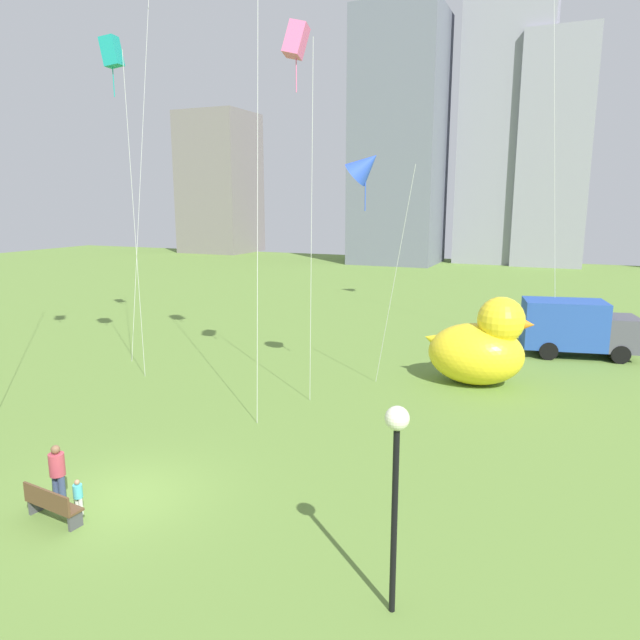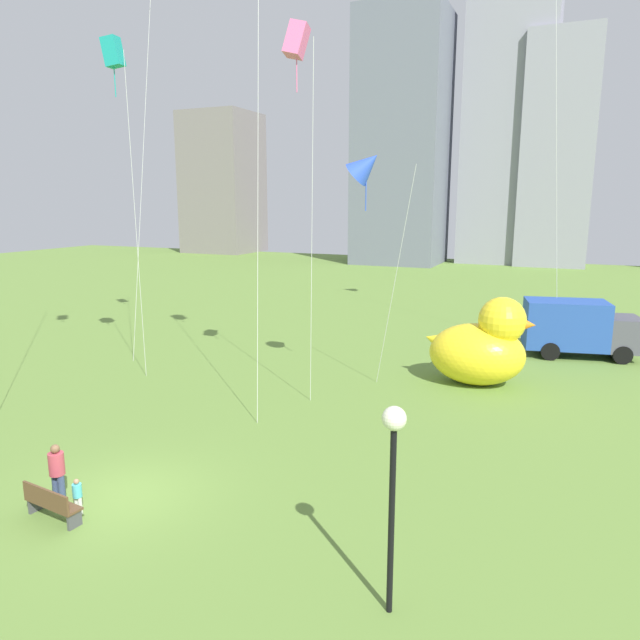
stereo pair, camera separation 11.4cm
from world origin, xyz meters
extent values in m
plane|color=olive|center=(0.00, 0.00, 0.00)|extent=(140.00, 140.00, 0.00)
cube|color=brown|center=(-0.75, -1.55, 0.42)|extent=(1.72, 0.64, 0.06)
cube|color=brown|center=(-0.77, -1.75, 0.68)|extent=(1.67, 0.25, 0.45)
cube|color=#47474C|center=(-1.50, -1.46, 0.20)|extent=(0.12, 0.38, 0.39)
cube|color=#47474C|center=(0.01, -1.64, 0.20)|extent=(0.12, 0.38, 0.39)
cylinder|color=#38476B|center=(-1.39, -0.89, 0.40)|extent=(0.18, 0.18, 0.79)
cylinder|color=#38476B|center=(-1.19, -0.89, 0.40)|extent=(0.18, 0.18, 0.79)
cylinder|color=#B23F4C|center=(-1.29, -0.89, 1.09)|extent=(0.40, 0.40, 0.59)
sphere|color=brown|center=(-1.29, -0.89, 1.50)|extent=(0.23, 0.23, 0.23)
cylinder|color=silver|center=(-0.45, -1.12, 0.23)|extent=(0.11, 0.11, 0.46)
cylinder|color=silver|center=(-0.34, -1.12, 0.23)|extent=(0.11, 0.11, 0.46)
cylinder|color=#4CBFC6|center=(-0.39, -1.12, 0.64)|extent=(0.23, 0.23, 0.35)
sphere|color=#A87C5B|center=(-0.39, -1.12, 0.88)|extent=(0.13, 0.13, 0.13)
ellipsoid|color=yellow|center=(7.11, 13.84, 1.32)|extent=(4.05, 2.99, 2.64)
sphere|color=yellow|center=(8.08, 13.84, 2.88)|extent=(1.97, 1.97, 1.97)
cone|color=orange|center=(8.97, 13.84, 2.78)|extent=(0.89, 0.89, 0.89)
cone|color=yellow|center=(5.35, 13.84, 1.76)|extent=(1.21, 1.06, 1.27)
cylinder|color=black|center=(7.84, -1.43, 1.87)|extent=(0.12, 0.12, 3.75)
sphere|color=#EAEACC|center=(7.84, -1.43, 3.93)|extent=(0.45, 0.45, 0.45)
cube|color=#264CA5|center=(10.50, 20.41, 1.65)|extent=(4.29, 3.01, 2.40)
cube|color=#4C4C56|center=(13.18, 20.93, 1.29)|extent=(1.94, 2.55, 1.68)
cylinder|color=black|center=(12.98, 20.89, 0.45)|extent=(1.34, 2.53, 0.90)
cylinder|color=black|center=(9.72, 20.26, 0.45)|extent=(1.34, 2.53, 0.90)
cube|color=gray|center=(-40.00, 67.70, 10.51)|extent=(10.21, 9.72, 21.01)
cube|color=slate|center=(-10.00, 62.08, 15.16)|extent=(10.50, 9.82, 30.33)
cube|color=gray|center=(2.00, 67.98, 17.72)|extent=(10.53, 7.94, 35.44)
cube|color=gray|center=(8.00, 67.03, 13.54)|extent=(8.15, 7.83, 27.08)
cylinder|color=silver|center=(9.38, 21.18, 10.83)|extent=(1.70, 0.04, 21.66)
cylinder|color=silver|center=(4.09, 11.42, 4.55)|extent=(1.97, 1.91, 9.10)
cone|color=blue|center=(3.15, 10.44, 9.09)|extent=(1.61, 1.19, 1.55)
cylinder|color=blue|center=(3.15, 10.44, 8.19)|extent=(0.04, 0.04, 1.60)
cylinder|color=silver|center=(-8.64, 11.87, 9.25)|extent=(0.78, 2.14, 18.51)
cylinder|color=silver|center=(0.47, 6.94, 9.63)|extent=(0.50, 1.80, 19.27)
cylinder|color=silver|center=(-6.50, 8.69, 6.79)|extent=(0.55, 0.78, 13.59)
cube|color=teal|center=(-6.87, 8.43, 13.59)|extent=(0.86, 0.78, 1.20)
cylinder|color=teal|center=(-6.87, 8.43, 12.69)|extent=(0.04, 0.04, 1.60)
cylinder|color=silver|center=(1.72, 8.59, 6.59)|extent=(0.59, 0.89, 13.18)
cube|color=pink|center=(1.29, 8.31, 13.18)|extent=(0.90, 0.86, 1.30)
cylinder|color=pink|center=(1.29, 8.31, 12.28)|extent=(0.04, 0.04, 1.60)
camera|label=1|loc=(10.43, -11.04, 7.74)|focal=32.60mm
camera|label=2|loc=(10.54, -11.00, 7.74)|focal=32.60mm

